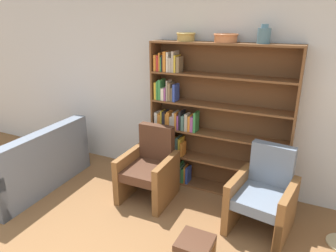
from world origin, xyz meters
name	(u,v)px	position (x,y,z in m)	size (l,w,h in m)	color
wall_back	(201,89)	(0.00, 2.87, 1.38)	(12.00, 0.06, 2.75)	silver
bookshelf	(204,121)	(0.13, 2.69, 0.97)	(1.88, 0.30, 2.01)	brown
bowl_sage	(186,36)	(-0.15, 2.68, 2.07)	(0.24, 0.24, 0.11)	tan
bowl_cream	(226,37)	(0.36, 2.68, 2.07)	(0.30, 0.30, 0.10)	#C67547
vase_tall	(264,35)	(0.80, 2.68, 2.10)	(0.15, 0.15, 0.21)	slate
couch	(33,167)	(-2.03, 1.61, 0.30)	(0.90, 1.68, 0.86)	slate
armchair_leather	(149,169)	(-0.40, 2.10, 0.41)	(0.65, 0.69, 0.95)	brown
armchair_cushioned	(263,196)	(1.07, 2.10, 0.41)	(0.73, 0.76, 0.95)	brown
footstool	(195,246)	(0.61, 1.17, 0.27)	(0.32, 0.32, 0.34)	brown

